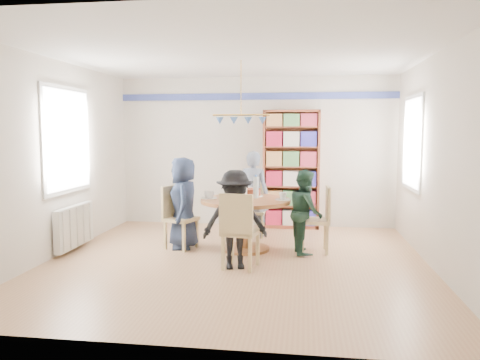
% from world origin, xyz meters
% --- Properties ---
extents(ground, '(5.00, 5.00, 0.00)m').
position_xyz_m(ground, '(0.00, 0.00, 0.00)').
color(ground, tan).
extents(room_shell, '(5.00, 5.00, 5.00)m').
position_xyz_m(room_shell, '(-0.26, 0.87, 1.65)').
color(room_shell, white).
rests_on(room_shell, ground).
extents(radiator, '(0.12, 1.00, 0.60)m').
position_xyz_m(radiator, '(-2.42, 0.30, 0.35)').
color(radiator, silver).
rests_on(radiator, ground).
extents(dining_table, '(1.30, 1.30, 0.75)m').
position_xyz_m(dining_table, '(0.05, 0.64, 0.56)').
color(dining_table, brown).
rests_on(dining_table, ground).
extents(chair_left, '(0.53, 0.53, 0.93)m').
position_xyz_m(chair_left, '(-0.98, 0.63, 0.51)').
color(chair_left, '#D5BE83').
rests_on(chair_left, ground).
extents(chair_right, '(0.43, 0.43, 0.94)m').
position_xyz_m(chair_right, '(1.11, 0.68, 0.52)').
color(chair_right, '#D5BE83').
rests_on(chair_right, ground).
extents(chair_far, '(0.39, 0.39, 0.86)m').
position_xyz_m(chair_far, '(0.06, 1.62, 0.47)').
color(chair_far, '#D5BE83').
rests_on(chair_far, ground).
extents(chair_near, '(0.50, 0.50, 0.97)m').
position_xyz_m(chair_near, '(0.09, -0.34, 0.53)').
color(chair_near, '#D5BE83').
rests_on(chair_near, ground).
extents(person_left, '(0.59, 0.75, 1.35)m').
position_xyz_m(person_left, '(-0.88, 0.64, 0.67)').
color(person_left, '#1B243B').
rests_on(person_left, ground).
extents(person_right, '(0.54, 0.65, 1.19)m').
position_xyz_m(person_right, '(0.91, 0.59, 0.59)').
color(person_right, '#193326').
rests_on(person_right, ground).
extents(person_far, '(0.57, 0.43, 1.41)m').
position_xyz_m(person_far, '(0.06, 1.54, 0.70)').
color(person_far, gray).
rests_on(person_far, ground).
extents(person_near, '(0.89, 0.65, 1.25)m').
position_xyz_m(person_near, '(0.03, -0.29, 0.62)').
color(person_near, black).
rests_on(person_near, ground).
extents(bookshelf, '(1.00, 0.30, 2.10)m').
position_xyz_m(bookshelf, '(0.65, 2.34, 1.03)').
color(bookshelf, brown).
rests_on(bookshelf, ground).
extents(tableware, '(1.30, 1.30, 0.34)m').
position_xyz_m(tableware, '(0.02, 0.67, 0.82)').
color(tableware, white).
rests_on(tableware, dining_table).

